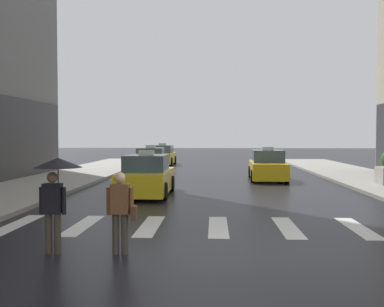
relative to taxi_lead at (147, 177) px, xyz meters
The scene contains 8 objects.
ground_plane 9.58m from the taxi_lead, 72.85° to the right, with size 160.00×160.00×0.00m, color black.
crosswalk_markings 6.78m from the taxi_lead, 65.32° to the right, with size 11.30×2.80×0.01m.
taxi_lead is the anchor object (origin of this frame).
taxi_second 8.50m from the taxi_lead, 48.98° to the left, with size 2.04×4.59×1.80m.
taxi_third 10.81m from the taxi_lead, 97.31° to the left, with size 2.05×4.60×1.80m.
taxi_fourth 18.95m from the taxi_lead, 94.72° to the left, with size 2.00×4.57×1.80m.
pedestrian_with_umbrella 9.02m from the taxi_lead, 92.97° to the right, with size 0.96×0.96×1.94m.
pedestrian_with_handbag 9.01m from the taxi_lead, 84.63° to the right, with size 0.60×0.24×1.65m.
Camera 1 is at (-0.10, -8.65, 2.37)m, focal length 41.88 mm.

